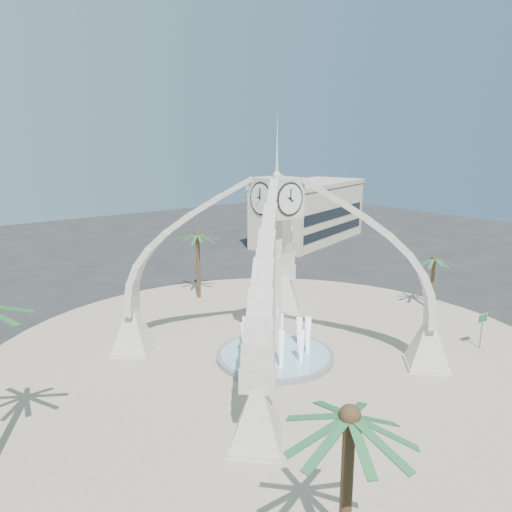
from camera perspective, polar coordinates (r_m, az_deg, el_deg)
ground at (r=34.81m, az=2.19°, el=-11.67°), size 140.00×140.00×0.00m
plaza at (r=34.80m, az=2.19°, el=-11.62°), size 40.00×40.00×0.06m
clock_tower at (r=32.61m, az=2.29°, el=-1.27°), size 17.94×17.94×16.30m
fountain at (r=34.69m, az=2.20°, el=-11.23°), size 8.00×8.00×3.62m
building_ne at (r=73.22m, az=6.12°, el=5.07°), size 21.87×14.17×8.60m
palm_east at (r=45.54m, az=19.69°, el=-0.32°), size 3.31×3.31×5.26m
palm_north at (r=46.12m, az=-6.72°, el=2.44°), size 5.09×5.09×6.90m
palm_south at (r=16.19m, az=10.67°, el=-17.80°), size 4.57×4.57×7.29m
street_sign at (r=38.99m, az=24.44°, el=-6.97°), size 1.01×0.17×2.77m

